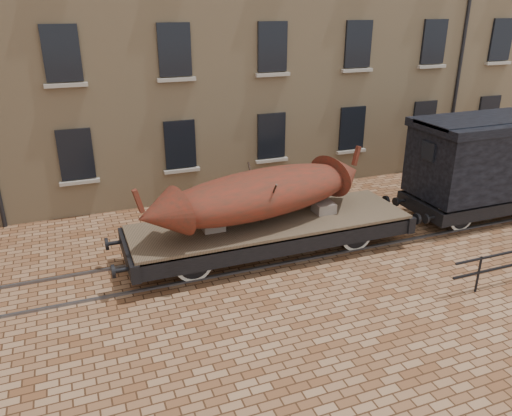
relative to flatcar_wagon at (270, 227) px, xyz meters
name	(u,v)px	position (x,y,z in m)	size (l,w,h in m)	color
ground	(303,248)	(1.09, 0.00, -0.85)	(90.00, 90.00, 0.00)	brown
rail_track	(304,247)	(1.09, 0.00, -0.82)	(30.00, 1.52, 0.06)	#59595E
flatcar_wagon	(270,227)	(0.00, 0.00, 0.00)	(9.07, 2.46, 1.37)	brown
iron_boat	(261,193)	(-0.28, 0.00, 1.09)	(7.24, 3.24, 1.71)	maroon
goods_van	(498,155)	(8.16, 0.00, 1.31)	(6.66, 2.43, 3.45)	black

